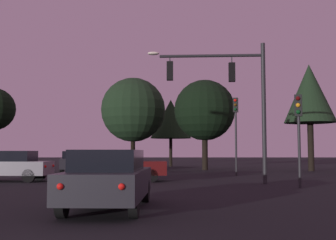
{
  "coord_description": "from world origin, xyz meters",
  "views": [
    {
      "loc": [
        1.79,
        -5.57,
        1.47
      ],
      "look_at": [
        1.72,
        17.6,
        3.2
      ],
      "focal_mm": 45.57,
      "sensor_mm": 36.0,
      "label": 1
    }
  ],
  "objects_px": {
    "car_crossing_right": "(9,165)",
    "tree_lot_edge": "(172,119)",
    "car_nearside_lane": "(111,178)",
    "traffic_signal_mast_arm": "(232,87)",
    "traffic_light_corner_left": "(237,121)",
    "car_far_lane": "(76,161)",
    "tree_left_far": "(311,94)",
    "traffic_light_corner_right": "(300,121)",
    "car_crossing_left": "(123,165)",
    "tree_center_horizon": "(134,110)",
    "tree_behind_sign": "(206,110)"
  },
  "relations": [
    {
      "from": "tree_left_far",
      "to": "tree_lot_edge",
      "type": "xyz_separation_m",
      "value": [
        -10.72,
        10.18,
        -1.17
      ]
    },
    {
      "from": "traffic_light_corner_left",
      "to": "car_crossing_right",
      "type": "distance_m",
      "value": 13.39
    },
    {
      "from": "car_nearside_lane",
      "to": "tree_lot_edge",
      "type": "distance_m",
      "value": 32.25
    },
    {
      "from": "car_nearside_lane",
      "to": "tree_lot_edge",
      "type": "height_order",
      "value": "tree_lot_edge"
    },
    {
      "from": "tree_center_horizon",
      "to": "tree_lot_edge",
      "type": "height_order",
      "value": "tree_center_horizon"
    },
    {
      "from": "traffic_light_corner_left",
      "to": "tree_left_far",
      "type": "height_order",
      "value": "tree_left_far"
    },
    {
      "from": "car_nearside_lane",
      "to": "tree_lot_edge",
      "type": "relative_size",
      "value": 0.69
    },
    {
      "from": "traffic_light_corner_right",
      "to": "tree_left_far",
      "type": "distance_m",
      "value": 16.6
    },
    {
      "from": "traffic_light_corner_left",
      "to": "tree_behind_sign",
      "type": "height_order",
      "value": "tree_behind_sign"
    },
    {
      "from": "car_far_lane",
      "to": "tree_left_far",
      "type": "distance_m",
      "value": 18.54
    },
    {
      "from": "tree_lot_edge",
      "to": "car_crossing_left",
      "type": "bearing_deg",
      "value": -96.9
    },
    {
      "from": "car_far_lane",
      "to": "tree_behind_sign",
      "type": "bearing_deg",
      "value": 24.86
    },
    {
      "from": "traffic_light_corner_right",
      "to": "traffic_signal_mast_arm",
      "type": "bearing_deg",
      "value": 136.95
    },
    {
      "from": "traffic_signal_mast_arm",
      "to": "traffic_light_corner_right",
      "type": "height_order",
      "value": "traffic_signal_mast_arm"
    },
    {
      "from": "traffic_light_corner_left",
      "to": "car_crossing_right",
      "type": "relative_size",
      "value": 1.09
    },
    {
      "from": "traffic_signal_mast_arm",
      "to": "traffic_light_corner_left",
      "type": "xyz_separation_m",
      "value": [
        1.27,
        6.45,
        -1.1
      ]
    },
    {
      "from": "traffic_light_corner_left",
      "to": "tree_center_horizon",
      "type": "bearing_deg",
      "value": 123.23
    },
    {
      "from": "tree_lot_edge",
      "to": "traffic_light_corner_left",
      "type": "bearing_deg",
      "value": -76.81
    },
    {
      "from": "tree_lot_edge",
      "to": "tree_behind_sign",
      "type": "bearing_deg",
      "value": -72.03
    },
    {
      "from": "car_crossing_right",
      "to": "car_far_lane",
      "type": "distance_m",
      "value": 8.83
    },
    {
      "from": "car_nearside_lane",
      "to": "car_far_lane",
      "type": "height_order",
      "value": "same"
    },
    {
      "from": "tree_behind_sign",
      "to": "tree_center_horizon",
      "type": "distance_m",
      "value": 6.68
    },
    {
      "from": "traffic_light_corner_right",
      "to": "tree_center_horizon",
      "type": "relative_size",
      "value": 0.48
    },
    {
      "from": "car_crossing_left",
      "to": "tree_left_far",
      "type": "relative_size",
      "value": 0.54
    },
    {
      "from": "car_far_lane",
      "to": "car_crossing_right",
      "type": "bearing_deg",
      "value": -99.16
    },
    {
      "from": "traffic_light_corner_right",
      "to": "tree_lot_edge",
      "type": "bearing_deg",
      "value": 101.36
    },
    {
      "from": "tree_behind_sign",
      "to": "traffic_light_corner_right",
      "type": "bearing_deg",
      "value": -82.01
    },
    {
      "from": "traffic_light_corner_right",
      "to": "car_crossing_right",
      "type": "bearing_deg",
      "value": 163.72
    },
    {
      "from": "car_nearside_lane",
      "to": "car_crossing_right",
      "type": "xyz_separation_m",
      "value": [
        -6.51,
        10.41,
        -0.0
      ]
    },
    {
      "from": "car_crossing_right",
      "to": "tree_lot_edge",
      "type": "height_order",
      "value": "tree_lot_edge"
    },
    {
      "from": "traffic_signal_mast_arm",
      "to": "tree_lot_edge",
      "type": "xyz_separation_m",
      "value": [
        -2.65,
        23.16,
        0.29
      ]
    },
    {
      "from": "car_far_lane",
      "to": "tree_center_horizon",
      "type": "distance_m",
      "value": 9.14
    },
    {
      "from": "car_crossing_left",
      "to": "tree_lot_edge",
      "type": "distance_m",
      "value": 21.98
    },
    {
      "from": "car_far_lane",
      "to": "tree_behind_sign",
      "type": "height_order",
      "value": "tree_behind_sign"
    },
    {
      "from": "traffic_light_corner_right",
      "to": "tree_center_horizon",
      "type": "distance_m",
      "value": 21.71
    },
    {
      "from": "car_crossing_left",
      "to": "tree_behind_sign",
      "type": "distance_m",
      "value": 14.69
    },
    {
      "from": "traffic_light_corner_right",
      "to": "car_nearside_lane",
      "type": "bearing_deg",
      "value": -136.77
    },
    {
      "from": "traffic_light_corner_left",
      "to": "car_nearside_lane",
      "type": "xyz_separation_m",
      "value": [
        -5.7,
        -15.24,
        -2.59
      ]
    },
    {
      "from": "car_nearside_lane",
      "to": "traffic_signal_mast_arm",
      "type": "bearing_deg",
      "value": 63.22
    },
    {
      "from": "traffic_light_corner_left",
      "to": "traffic_light_corner_right",
      "type": "bearing_deg",
      "value": -82.19
    },
    {
      "from": "traffic_light_corner_left",
      "to": "car_crossing_left",
      "type": "relative_size",
      "value": 1.07
    },
    {
      "from": "car_crossing_right",
      "to": "tree_lot_edge",
      "type": "distance_m",
      "value": 23.43
    },
    {
      "from": "tree_left_far",
      "to": "tree_center_horizon",
      "type": "xyz_separation_m",
      "value": [
        -14.07,
        4.56,
        -0.79
      ]
    },
    {
      "from": "traffic_light_corner_left",
      "to": "car_crossing_left",
      "type": "bearing_deg",
      "value": -143.94
    },
    {
      "from": "car_crossing_left",
      "to": "car_far_lane",
      "type": "xyz_separation_m",
      "value": [
        -4.3,
        8.63,
        0.0
      ]
    },
    {
      "from": "car_crossing_left",
      "to": "tree_behind_sign",
      "type": "height_order",
      "value": "tree_behind_sign"
    },
    {
      "from": "tree_center_horizon",
      "to": "tree_lot_edge",
      "type": "xyz_separation_m",
      "value": [
        3.35,
        5.62,
        -0.38
      ]
    },
    {
      "from": "traffic_light_corner_left",
      "to": "car_crossing_left",
      "type": "distance_m",
      "value": 8.46
    },
    {
      "from": "car_far_lane",
      "to": "tree_behind_sign",
      "type": "xyz_separation_m",
      "value": [
        9.61,
        4.45,
        4.05
      ]
    },
    {
      "from": "tree_behind_sign",
      "to": "car_far_lane",
      "type": "bearing_deg",
      "value": -155.14
    }
  ]
}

